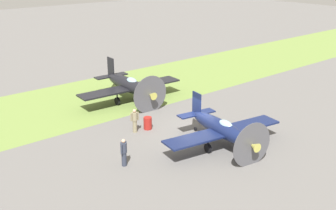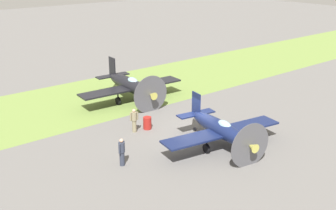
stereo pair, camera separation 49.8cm
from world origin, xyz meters
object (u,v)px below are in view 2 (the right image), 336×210
(ground_crew_chief, at_px, (134,120))
(ground_crew_mechanic, at_px, (122,151))
(airplane_lead, at_px, (220,129))
(airplane_wingman, at_px, (130,85))
(fuel_drum, at_px, (147,123))

(ground_crew_chief, xyz_separation_m, ground_crew_mechanic, (3.36, 3.65, 0.00))
(airplane_lead, xyz_separation_m, ground_crew_chief, (3.00, -5.48, -0.36))
(airplane_lead, height_order, airplane_wingman, airplane_wingman)
(ground_crew_chief, relative_size, ground_crew_mechanic, 1.00)
(ground_crew_mechanic, bearing_deg, fuel_drum, -169.06)
(ground_crew_mechanic, xyz_separation_m, fuel_drum, (-4.40, -3.53, -0.46))
(airplane_wingman, height_order, fuel_drum, airplane_wingman)
(airplane_lead, bearing_deg, ground_crew_chief, -52.62)
(airplane_lead, xyz_separation_m, ground_crew_mechanic, (6.36, -1.84, -0.36))
(airplane_lead, distance_m, fuel_drum, 5.77)
(airplane_lead, height_order, ground_crew_chief, airplane_lead)
(airplane_wingman, relative_size, fuel_drum, 10.40)
(fuel_drum, bearing_deg, ground_crew_mechanic, 38.67)
(fuel_drum, bearing_deg, airplane_wingman, -112.98)
(airplane_lead, height_order, fuel_drum, airplane_lead)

